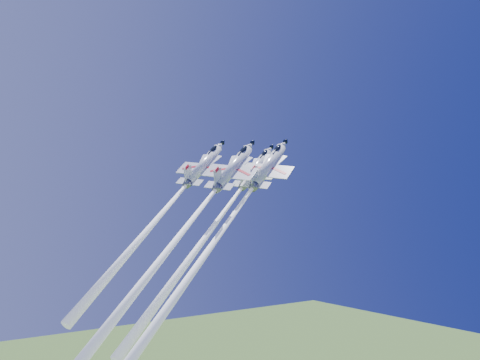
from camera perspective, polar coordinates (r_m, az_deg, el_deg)
jet_lead at (r=102.32m, az=-2.75°, el=-4.82°), size 41.03×21.83×41.97m
jet_left at (r=104.25m, az=-8.14°, el=-3.31°), size 37.47×20.05×37.85m
jet_right at (r=92.49m, az=-3.58°, el=-7.73°), size 51.99×27.51×53.82m
jet_slot at (r=92.19m, az=-6.41°, el=-5.83°), size 43.55×23.16×44.59m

